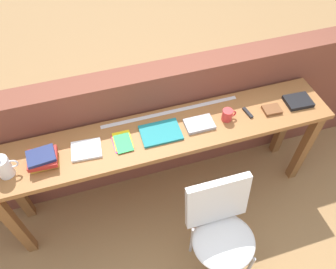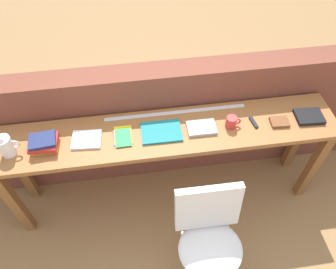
{
  "view_description": "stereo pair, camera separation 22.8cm",
  "coord_description": "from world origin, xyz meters",
  "views": [
    {
      "loc": [
        -0.43,
        -1.14,
        2.66
      ],
      "look_at": [
        0.0,
        0.25,
        0.9
      ],
      "focal_mm": 35.0,
      "sensor_mm": 36.0,
      "label": 1
    },
    {
      "loc": [
        -0.21,
        -1.19,
        2.66
      ],
      "look_at": [
        0.0,
        0.25,
        0.9
      ],
      "focal_mm": 35.0,
      "sensor_mm": 36.0,
      "label": 2
    }
  ],
  "objects": [
    {
      "name": "chair_white_moulded",
      "position": [
        0.2,
        -0.36,
        0.53
      ],
      "size": [
        0.44,
        0.46,
        0.89
      ],
      "color": "white",
      "rests_on": "ground"
    },
    {
      "name": "sideboard",
      "position": [
        0.0,
        0.3,
        0.74
      ],
      "size": [
        2.5,
        0.44,
        0.88
      ],
      "color": "#996033",
      "rests_on": "ground"
    },
    {
      "name": "leather_journal_brown",
      "position": [
        0.82,
        0.26,
        0.89
      ],
      "size": [
        0.14,
        0.11,
        0.02
      ],
      "primitive_type": "cube",
      "rotation": [
        0.0,
        0.0,
        -0.06
      ],
      "color": "brown",
      "rests_on": "sideboard"
    },
    {
      "name": "book_grey_hardcover",
      "position": [
        0.25,
        0.28,
        0.89
      ],
      "size": [
        0.21,
        0.14,
        0.02
      ],
      "primitive_type": "cube",
      "rotation": [
        0.0,
        0.0,
        -0.01
      ],
      "color": "#9E9EA3",
      "rests_on": "sideboard"
    },
    {
      "name": "pamphlet_pile_colourful",
      "position": [
        -0.32,
        0.29,
        0.89
      ],
      "size": [
        0.14,
        0.19,
        0.01
      ],
      "color": "purple",
      "rests_on": "sideboard"
    },
    {
      "name": "brick_wall_back",
      "position": [
        0.0,
        0.64,
        0.58
      ],
      "size": [
        6.0,
        0.2,
        1.16
      ],
      "primitive_type": "cube",
      "color": "brown",
      "rests_on": "ground"
    },
    {
      "name": "ground_plane",
      "position": [
        0.0,
        0.0,
        0.0
      ],
      "size": [
        40.0,
        40.0,
        0.0
      ],
      "primitive_type": "plane",
      "color": "#9E7547"
    },
    {
      "name": "ruler_metal_back_edge",
      "position": [
        0.09,
        0.47,
        0.88
      ],
      "size": [
        1.06,
        0.03,
        0.0
      ],
      "primitive_type": "cube",
      "color": "silver",
      "rests_on": "sideboard"
    },
    {
      "name": "mug",
      "position": [
        0.46,
        0.28,
        0.92
      ],
      "size": [
        0.11,
        0.08,
        0.09
      ],
      "color": "red",
      "rests_on": "sideboard"
    },
    {
      "name": "multitool_folded",
      "position": [
        0.63,
        0.29,
        0.89
      ],
      "size": [
        0.04,
        0.11,
        0.02
      ],
      "primitive_type": "cube",
      "rotation": [
        0.0,
        0.0,
        0.16
      ],
      "color": "black",
      "rests_on": "sideboard"
    },
    {
      "name": "pitcher_white",
      "position": [
        -1.07,
        0.26,
        0.96
      ],
      "size": [
        0.14,
        0.1,
        0.18
      ],
      "color": "white",
      "rests_on": "sideboard"
    },
    {
      "name": "book_stack_leftmost",
      "position": [
        -0.84,
        0.27,
        0.92
      ],
      "size": [
        0.2,
        0.18,
        0.09
      ],
      "color": "gold",
      "rests_on": "sideboard"
    },
    {
      "name": "book_open_centre",
      "position": [
        -0.04,
        0.29,
        0.89
      ],
      "size": [
        0.29,
        0.21,
        0.02
      ],
      "primitive_type": "cube",
      "rotation": [
        0.0,
        0.0,
        -0.01
      ],
      "color": "#19757A",
      "rests_on": "sideboard"
    },
    {
      "name": "magazine_cycling",
      "position": [
        -0.57,
        0.29,
        0.89
      ],
      "size": [
        0.21,
        0.18,
        0.02
      ],
      "primitive_type": "cube",
      "rotation": [
        0.0,
        0.0,
        -0.08
      ],
      "color": "white",
      "rests_on": "sideboard"
    },
    {
      "name": "book_repair_rightmost",
      "position": [
        1.05,
        0.28,
        0.89
      ],
      "size": [
        0.21,
        0.16,
        0.03
      ],
      "primitive_type": "cube",
      "rotation": [
        0.0,
        0.0,
        -0.06
      ],
      "color": "black",
      "rests_on": "sideboard"
    }
  ]
}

